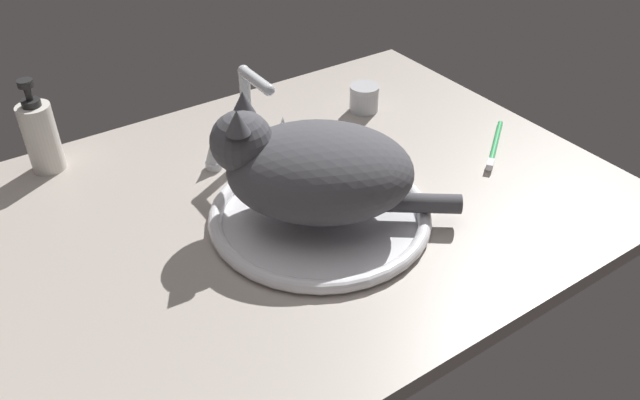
# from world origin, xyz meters

# --- Properties ---
(countertop) EXTENTS (1.20, 0.81, 0.03)m
(countertop) POSITION_xyz_m (0.00, 0.00, 0.01)
(countertop) COLOR #ADA399
(countertop) RESTS_ON ground
(sink_basin) EXTENTS (0.37, 0.37, 0.02)m
(sink_basin) POSITION_xyz_m (0.05, -0.07, 0.04)
(sink_basin) COLOR white
(sink_basin) RESTS_ON countertop
(faucet) EXTENTS (0.18, 0.12, 0.18)m
(faucet) POSITION_xyz_m (0.05, 0.16, 0.10)
(faucet) COLOR silver
(faucet) RESTS_ON countertop
(cat) EXTENTS (0.37, 0.34, 0.19)m
(cat) POSITION_xyz_m (0.04, -0.06, 0.13)
(cat) COLOR #4C4C51
(cat) RESTS_ON sink_basin
(metal_jar) EXTENTS (0.06, 0.06, 0.06)m
(metal_jar) POSITION_xyz_m (0.34, 0.19, 0.06)
(metal_jar) COLOR #B2B5BA
(metal_jar) RESTS_ON countertop
(soap_pump_bottle) EXTENTS (0.06, 0.06, 0.18)m
(soap_pump_bottle) POSITION_xyz_m (-0.27, 0.33, 0.10)
(soap_pump_bottle) COLOR silver
(soap_pump_bottle) RESTS_ON countertop
(toothbrush) EXTENTS (0.16, 0.12, 0.02)m
(toothbrush) POSITION_xyz_m (0.46, -0.08, 0.04)
(toothbrush) COLOR #3FB266
(toothbrush) RESTS_ON countertop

